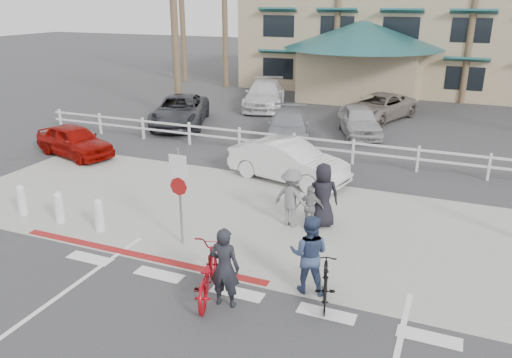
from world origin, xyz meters
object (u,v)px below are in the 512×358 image
at_px(bike_black, 325,282).
at_px(car_white_sedan, 288,161).
at_px(car_red_compact, 74,141).
at_px(bike_red, 207,273).
at_px(sign_post, 180,192).

height_order(bike_black, car_white_sedan, car_white_sedan).
height_order(bike_black, car_red_compact, car_red_compact).
distance_m(bike_red, car_red_compact, 11.99).
distance_m(sign_post, bike_red, 2.73).
height_order(sign_post, car_white_sedan, sign_post).
xyz_separation_m(bike_black, car_white_sedan, (-3.17, 6.81, 0.25)).
bearing_deg(sign_post, bike_red, -47.40).
bearing_deg(car_red_compact, bike_black, -102.05).
bearing_deg(sign_post, bike_black, -15.81).
distance_m(bike_black, car_white_sedan, 7.52).
relative_size(sign_post, car_red_compact, 0.77).
bearing_deg(sign_post, car_red_compact, 147.44).
distance_m(sign_post, car_white_sedan, 5.77).
bearing_deg(car_white_sedan, car_red_compact, 107.22).
relative_size(bike_red, bike_black, 1.34).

